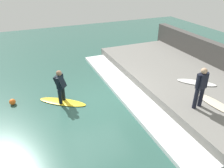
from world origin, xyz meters
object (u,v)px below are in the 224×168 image
surfer_riding (60,85)px  surfboard_spare (196,83)px  surfer_waiting_near (201,86)px  surfboard_riding (63,102)px  surfboard_waiting_near (217,104)px  marker_buoy (12,102)px

surfer_riding → surfboard_spare: 5.95m
surfer_waiting_near → surfboard_spare: bearing=48.3°
surfboard_riding → surfer_waiting_near: (4.42, -3.02, 1.36)m
surfer_waiting_near → surfboard_waiting_near: surfer_waiting_near is taller
surfboard_riding → surfer_waiting_near: surfer_waiting_near is taller
surfer_riding → surfboard_waiting_near: 6.12m
surfer_riding → marker_buoy: bearing=161.2°
surfer_riding → surfboard_spare: surfer_riding is taller
surfer_waiting_near → marker_buoy: size_ratio=6.13×
surfboard_riding → marker_buoy: (-1.95, 0.66, 0.10)m
surfboard_waiting_near → marker_buoy: bearing=151.5°
surfer_riding → surfboard_riding: bearing=166.0°
surfer_waiting_near → surfboard_spare: size_ratio=1.00×
surfboard_riding → surfboard_spare: surfboard_spare is taller
surfboard_riding → marker_buoy: 2.06m
surfboard_riding → surfboard_spare: size_ratio=1.27×
surfer_riding → marker_buoy: 2.18m
surfer_waiting_near → surfboard_waiting_near: (0.78, -0.21, -0.85)m
surfer_waiting_near → marker_buoy: 7.46m
surfer_waiting_near → surfboard_waiting_near: bearing=-14.8°
surfer_waiting_near → surfboard_waiting_near: size_ratio=0.89×
marker_buoy → surfer_riding: bearing=-18.8°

